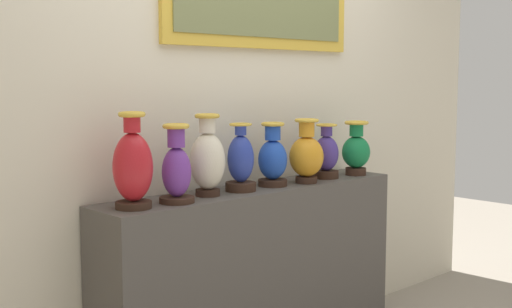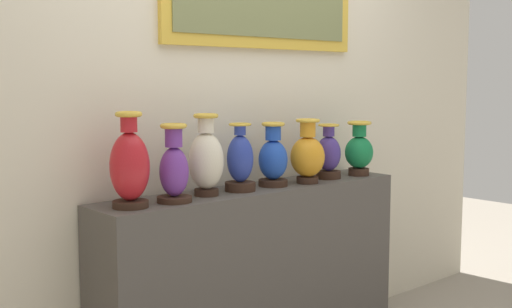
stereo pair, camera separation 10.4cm
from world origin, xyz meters
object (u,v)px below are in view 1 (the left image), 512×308
object	(u,v)px
vase_cobalt	(241,162)
vase_amber	(306,155)
vase_ivory	(208,159)
vase_crimson	(133,167)
vase_indigo	(326,155)
vase_violet	(177,169)
vase_sapphire	(273,159)
vase_emerald	(356,150)

from	to	relation	value
vase_cobalt	vase_amber	bearing A→B (deg)	-6.07
vase_ivory	vase_amber	world-z (taller)	vase_ivory
vase_crimson	vase_indigo	world-z (taller)	vase_crimson
vase_violet	vase_indigo	world-z (taller)	vase_violet
vase_sapphire	vase_emerald	distance (m)	0.64
vase_violet	vase_ivory	size ratio (longest dim) A/B	0.91
vase_cobalt	vase_indigo	bearing A→B (deg)	-0.49
vase_crimson	vase_indigo	bearing A→B (deg)	0.60
vase_amber	vase_indigo	xyz separation A→B (m)	(0.21, 0.04, -0.02)
vase_cobalt	vase_amber	size ratio (longest dim) A/B	0.98
vase_ivory	vase_emerald	bearing A→B (deg)	-2.42
vase_ivory	vase_sapphire	world-z (taller)	vase_ivory
vase_sapphire	vase_emerald	world-z (taller)	vase_sapphire
vase_amber	vase_emerald	size ratio (longest dim) A/B	1.10
vase_violet	vase_sapphire	distance (m)	0.65
vase_violet	vase_emerald	world-z (taller)	vase_violet
vase_violet	vase_indigo	size ratio (longest dim) A/B	1.16
vase_sapphire	vase_amber	size ratio (longest dim) A/B	0.97
vase_cobalt	vase_emerald	world-z (taller)	vase_cobalt
vase_emerald	vase_violet	bearing A→B (deg)	179.87
vase_violet	vase_indigo	distance (m)	1.06
vase_indigo	vase_emerald	distance (m)	0.23
vase_cobalt	vase_indigo	world-z (taller)	vase_cobalt
vase_crimson	vase_violet	size ratio (longest dim) A/B	1.17
vase_ivory	vase_sapphire	xyz separation A→B (m)	(0.44, -0.00, -0.03)
vase_violet	vase_sapphire	xyz separation A→B (m)	(0.65, 0.04, -0.01)
vase_violet	vase_sapphire	size ratio (longest dim) A/B	1.07
vase_crimson	vase_cobalt	world-z (taller)	vase_crimson
vase_indigo	vase_emerald	bearing A→B (deg)	-9.11
vase_sapphire	vase_emerald	xyz separation A→B (m)	(0.64, -0.05, 0.00)
vase_violet	vase_sapphire	bearing A→B (deg)	3.71
vase_cobalt	vase_indigo	size ratio (longest dim) A/B	1.11
vase_ivory	vase_amber	distance (m)	0.64
vase_sapphire	vase_indigo	distance (m)	0.42
vase_cobalt	vase_ivory	bearing A→B (deg)	178.84
vase_amber	vase_sapphire	bearing A→B (deg)	166.35
vase_violet	vase_amber	bearing A→B (deg)	-0.53
vase_indigo	vase_cobalt	bearing A→B (deg)	179.51
vase_crimson	vase_cobalt	bearing A→B (deg)	1.70
vase_amber	vase_ivory	bearing A→B (deg)	175.52
vase_indigo	vase_crimson	bearing A→B (deg)	-179.40
vase_violet	vase_emerald	xyz separation A→B (m)	(1.29, -0.00, -0.01)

